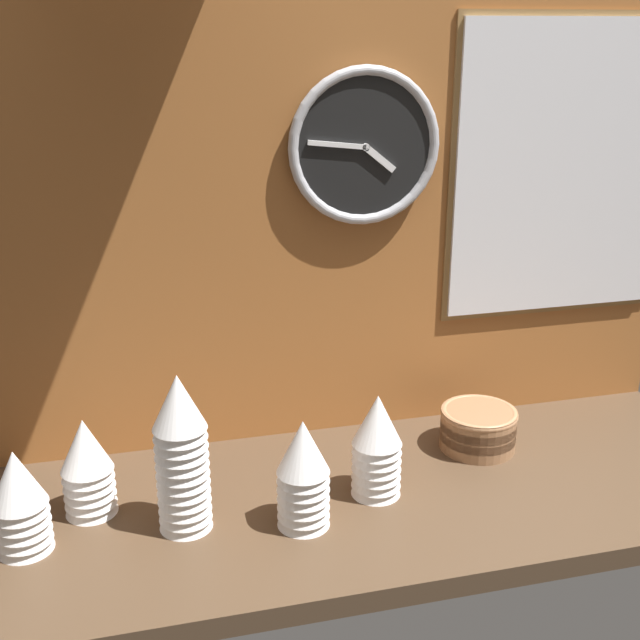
% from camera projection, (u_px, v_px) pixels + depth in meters
% --- Properties ---
extents(ground_plane, '(1.60, 0.56, 0.04)m').
position_uv_depth(ground_plane, '(341.00, 501.00, 1.49)').
color(ground_plane, '#4C3826').
extents(wall_tiled_back, '(1.60, 0.03, 1.05)m').
position_uv_depth(wall_tiled_back, '(307.00, 184.00, 1.55)').
color(wall_tiled_back, '#A3602D').
rests_on(wall_tiled_back, ground_plane).
extents(cup_stack_center, '(0.09, 0.09, 0.20)m').
position_uv_depth(cup_stack_center, '(303.00, 474.00, 1.36)').
color(cup_stack_center, white).
rests_on(cup_stack_center, ground_plane).
extents(cup_stack_center_right, '(0.09, 0.09, 0.20)m').
position_uv_depth(cup_stack_center_right, '(377.00, 445.00, 1.45)').
color(cup_stack_center_right, white).
rests_on(cup_stack_center_right, ground_plane).
extents(cup_stack_far_left, '(0.09, 0.09, 0.18)m').
position_uv_depth(cup_stack_far_left, '(19.00, 501.00, 1.29)').
color(cup_stack_far_left, white).
rests_on(cup_stack_far_left, ground_plane).
extents(cup_stack_left, '(0.09, 0.09, 0.18)m').
position_uv_depth(cup_stack_left, '(87.00, 467.00, 1.39)').
color(cup_stack_left, white).
rests_on(cup_stack_left, ground_plane).
extents(cup_stack_center_left, '(0.09, 0.09, 0.29)m').
position_uv_depth(cup_stack_center_left, '(182.00, 453.00, 1.33)').
color(cup_stack_center_left, white).
rests_on(cup_stack_center_left, ground_plane).
extents(bowl_stack_right, '(0.16, 0.16, 0.08)m').
position_uv_depth(bowl_stack_right, '(478.00, 427.00, 1.63)').
color(bowl_stack_right, '#996B47').
rests_on(bowl_stack_right, ground_plane).
extents(wall_clock, '(0.30, 0.03, 0.30)m').
position_uv_depth(wall_clock, '(364.00, 147.00, 1.52)').
color(wall_clock, black).
extents(menu_board, '(0.50, 0.01, 0.62)m').
position_uv_depth(menu_board, '(562.00, 170.00, 1.65)').
color(menu_board, olive).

